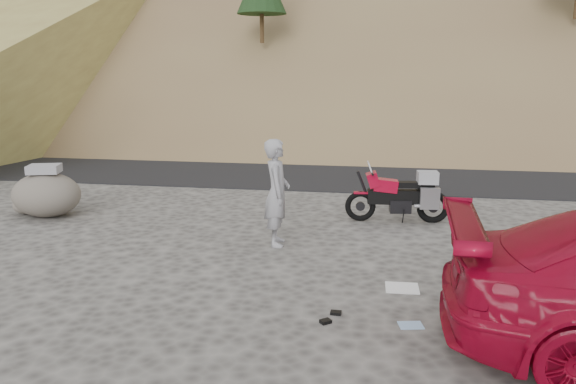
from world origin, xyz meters
name	(u,v)px	position (x,y,z in m)	size (l,w,h in m)	color
ground	(319,263)	(0.00, 0.00, 0.00)	(140.00, 140.00, 0.00)	#42403D
road	(352,170)	(0.00, 9.00, 0.00)	(120.00, 7.00, 0.05)	black
motorcycle	(402,196)	(1.40, 2.89, 0.55)	(2.18, 0.75, 1.29)	black
man	(277,244)	(-0.88, 0.91, 0.00)	(0.71, 0.46, 1.94)	#97969C
boulder	(46,194)	(-6.19, 2.04, 0.50)	(1.57, 1.37, 1.14)	#59554C
small_rock	(28,205)	(-6.74, 2.17, 0.20)	(0.75, 0.69, 0.40)	#59554C
gear_white_cloth	(402,288)	(1.33, -0.88, 0.01)	(0.48, 0.43, 0.02)	white
gear_blue_mat	(528,287)	(3.10, -0.74, 0.10)	(0.19, 0.19, 0.48)	#1A3E9D
gear_bottle	(502,307)	(2.59, -1.58, 0.11)	(0.08, 0.08, 0.22)	#1A3E9D
gear_funnel	(501,301)	(2.61, -1.34, 0.09)	(0.13, 0.13, 0.17)	red
gear_glove_a	(336,313)	(0.45, -1.93, 0.02)	(0.14, 0.10, 0.04)	black
gear_glove_b	(326,321)	(0.35, -2.21, 0.02)	(0.13, 0.10, 0.04)	black
gear_blue_cloth	(411,325)	(1.40, -2.11, 0.01)	(0.30, 0.22, 0.01)	#95BCE6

